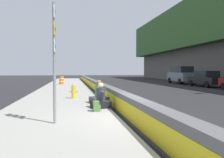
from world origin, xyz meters
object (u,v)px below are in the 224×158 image
Objects in this scene: fire_hydrant at (74,91)px; construction_barrel at (62,80)px; parked_car_fourth at (206,79)px; parked_car_midline at (181,75)px; seated_person_foreground at (101,100)px; route_sign_post at (54,53)px; seated_person_middle at (99,96)px; backpack at (96,106)px.

fire_hydrant is 0.93× the size of construction_barrel.
parked_car_fourth is at bearing -107.70° from construction_barrel.
parked_car_fourth is at bearing 178.87° from parked_car_midline.
parked_car_midline reaches higher than seated_person_foreground.
route_sign_post is at bearing 174.35° from fire_hydrant.
route_sign_post is at bearing 135.71° from parked_car_fourth.
parked_car_midline reaches higher than parked_car_fourth.
parked_car_fourth is (15.03, -14.66, -1.37)m from route_sign_post.
route_sign_post is 21.04m from parked_car_fourth.
seated_person_middle is at bearing 142.26° from parked_car_midline.
route_sign_post is 0.79× the size of parked_car_fourth.
construction_barrel is 15.46m from parked_car_midline.
fire_hydrant is at bearing 17.34° from seated_person_foreground.
fire_hydrant is at bearing 29.77° from seated_person_middle.
route_sign_post is at bearing -178.13° from construction_barrel.
fire_hydrant is at bearing -5.65° from route_sign_post.
fire_hydrant is 20.39m from parked_car_midline.
parked_car_midline is (19.00, -13.34, 0.85)m from backpack.
route_sign_post reaches higher than backpack.
route_sign_post is 6.38m from fire_hydrant.
parked_car_fourth is 0.94× the size of parked_car_midline.
construction_barrel is at bearing 7.77° from seated_person_foreground.
parked_car_fourth is at bearing -46.14° from seated_person_foreground.
seated_person_foreground is 0.22× the size of parked_car_midline.
seated_person_foreground is (-3.55, -1.11, -0.11)m from fire_hydrant.
seated_person_foreground is 2.68× the size of backpack.
construction_barrel reaches higher than backpack.
parked_car_fourth is (-4.89, -15.31, 0.24)m from construction_barrel.
backpack is 0.42× the size of construction_barrel.
fire_hydrant is 0.19× the size of parked_car_fourth.
parked_car_midline is at bearing -44.06° from fire_hydrant.
fire_hydrant is 3.72m from seated_person_foreground.
construction_barrel is at bearing 93.20° from parked_car_midline.
backpack is at bearing 161.36° from seated_person_foreground.
parked_car_midline is (0.86, -15.43, 0.56)m from construction_barrel.
seated_person_foreground is at bearing -33.53° from route_sign_post.
route_sign_post is at bearing 144.58° from parked_car_midline.
seated_person_foreground is at bearing -18.64° from backpack.
construction_barrel is at bearing 8.80° from seated_person_middle.
fire_hydrant is (6.13, -0.61, -1.65)m from route_sign_post.
construction_barrel is (17.33, 2.36, 0.14)m from seated_person_foreground.
fire_hydrant is 0.78× the size of seated_person_middle.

